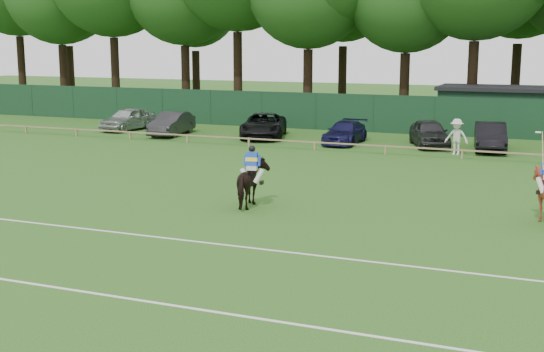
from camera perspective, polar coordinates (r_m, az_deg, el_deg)
The scene contains 15 objects.
ground at distance 22.98m, azimuth -3.98°, elevation -4.63°, with size 160.00×160.00×0.00m, color #1E4C14.
horse_dark at distance 26.53m, azimuth -1.57°, elevation -0.61°, with size 0.94×2.05×1.73m, color black.
sedan_silver at distance 50.32m, azimuth -11.24°, elevation 4.42°, with size 1.81×4.49×1.53m, color #B1B4B6.
sedan_grey at distance 47.19m, azimuth -7.88°, elevation 4.08°, with size 1.55×4.46×1.47m, color #28282A.
suv_black at distance 45.51m, azimuth -0.66°, elevation 3.98°, with size 2.53×5.48×1.52m, color black.
sedan_navy at distance 43.14m, azimuth 5.75°, elevation 3.41°, with size 1.82×4.49×1.30m, color #14133D.
hatch_grey at distance 42.73m, azimuth 12.24°, elevation 3.31°, with size 1.82×4.53×1.54m, color #2A2A2C.
estate_black at distance 41.95m, azimuth 16.74°, elevation 2.97°, with size 1.63×4.67×1.54m, color black.
spectator_left at distance 39.89m, azimuth 14.28°, elevation 3.00°, with size 1.24×0.71×1.92m, color beige.
rider_dark at distance 26.38m, azimuth -1.58°, elevation 1.02°, with size 0.93×0.44×1.41m.
pitch_lines at distance 20.02m, azimuth -8.39°, elevation -7.02°, with size 60.00×5.10×0.01m.
pitch_rail at distance 39.54m, azimuth 7.50°, elevation 2.41°, with size 62.10×0.10×0.50m.
perimeter_fence at distance 48.15m, azimuth 10.24°, elevation 4.76°, with size 92.08×0.08×2.50m.
utility_shed at distance 50.25m, azimuth 17.70°, elevation 5.00°, with size 8.40×4.40×3.04m.
tree_row at distance 55.78m, azimuth 13.92°, elevation 4.11°, with size 96.00×12.00×21.00m, color #26561C, non-canonical shape.
Camera 1 is at (9.76, -19.91, 6.04)m, focal length 48.00 mm.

